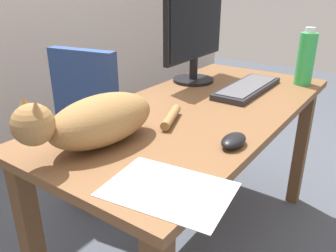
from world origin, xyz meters
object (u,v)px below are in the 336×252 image
object	(u,v)px
keyboard	(248,88)
computer_mouse	(234,141)
cat	(96,120)
monitor	(195,35)
water_bottle	(306,58)
office_chair	(105,139)

from	to	relation	value
keyboard	computer_mouse	distance (m)	0.59
cat	keyboard	bearing A→B (deg)	-10.48
monitor	keyboard	distance (m)	0.35
monitor	water_bottle	size ratio (longest dim) A/B	1.80
computer_mouse	office_chair	bearing A→B (deg)	70.09
cat	computer_mouse	size ratio (longest dim) A/B	5.54
monitor	water_bottle	world-z (taller)	monitor
keyboard	water_bottle	bearing A→B (deg)	-34.27
keyboard	office_chair	bearing A→B (deg)	108.63
computer_mouse	water_bottle	world-z (taller)	water_bottle
office_chair	keyboard	bearing A→B (deg)	-71.37
computer_mouse	water_bottle	xyz separation A→B (m)	(0.81, 0.02, 0.11)
cat	water_bottle	distance (m)	1.09
cat	office_chair	bearing A→B (deg)	44.98
computer_mouse	monitor	bearing A→B (deg)	40.78
monitor	cat	bearing A→B (deg)	-170.05
office_chair	monitor	bearing A→B (deg)	-61.13
monitor	cat	xyz separation A→B (m)	(-0.78, -0.14, -0.15)
cat	computer_mouse	xyz separation A→B (m)	(0.23, -0.34, -0.06)
cat	water_bottle	world-z (taller)	water_bottle
monitor	water_bottle	bearing A→B (deg)	-60.27
water_bottle	computer_mouse	bearing A→B (deg)	-178.59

